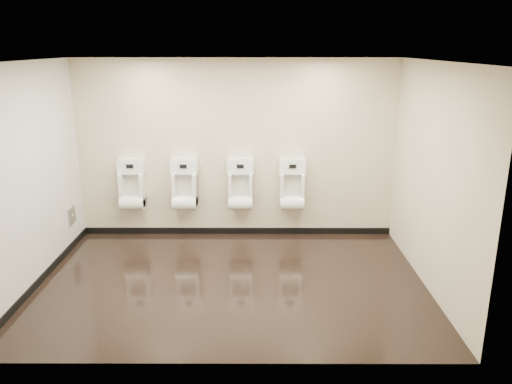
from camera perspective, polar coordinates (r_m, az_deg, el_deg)
ground at (r=6.64m, az=-2.77°, el=-10.20°), size 5.00×3.50×0.00m
ceiling at (r=5.94m, az=-3.15°, el=14.71°), size 5.00×3.50×0.00m
back_wall at (r=7.85m, az=-2.28°, el=4.84°), size 5.00×0.02×2.80m
front_wall at (r=4.48m, az=-4.12°, el=-4.23°), size 5.00×0.02×2.80m
left_wall at (r=6.76m, az=-24.64°, el=1.42°), size 0.02×3.50×2.80m
right_wall at (r=6.51m, az=19.62°, el=1.44°), size 0.02×3.50×2.80m
tile_overlay_left at (r=6.75m, az=-24.60°, el=1.42°), size 0.01×3.50×2.80m
skirting_back at (r=8.21m, az=-2.18°, el=-4.44°), size 5.00×0.02×0.10m
skirting_left at (r=7.19m, az=-23.26°, el=-9.02°), size 0.02×3.50×0.10m
access_panel at (r=8.05m, az=-20.32°, el=-2.53°), size 0.04×0.25×0.25m
urinal_0 at (r=8.08m, az=-13.96°, el=0.48°), size 0.42×0.32×0.79m
urinal_1 at (r=7.92m, az=-8.16°, el=0.48°), size 0.42×0.32×0.79m
urinal_2 at (r=7.84m, az=-1.78°, el=0.48°), size 0.42×0.32×0.79m
urinal_3 at (r=7.86m, az=4.13°, el=0.48°), size 0.42×0.32×0.79m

